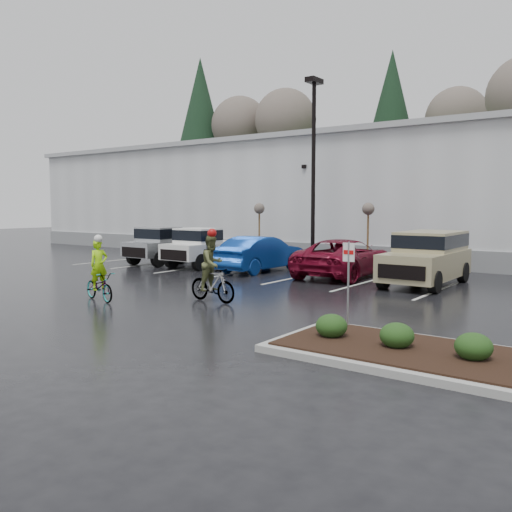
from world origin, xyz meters
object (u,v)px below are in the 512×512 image
Objects in this scene: sapling_mid at (368,212)px; car_blue at (261,254)px; suv_tan at (426,258)px; fire_lane_sign at (348,275)px; lamppost at (314,152)px; cyclist_hivis at (99,280)px; pickup_white at (210,247)px; sapling_west at (259,212)px; cyclist_olive at (212,275)px; pickup_silver at (171,245)px; car_red at (344,258)px.

sapling_mid is 5.68m from car_blue.
sapling_mid is 0.63× the size of suv_tan.
fire_lane_sign is 0.44× the size of car_blue.
cyclist_hivis is (-0.69, -12.46, -5.02)m from lamppost.
sapling_mid reaches higher than pickup_white.
sapling_west is 0.62× the size of pickup_white.
cyclist_hivis is at bearing 125.25° from cyclist_olive.
pickup_silver is 11.52m from cyclist_hivis.
sapling_mid is (6.50, 0.00, 0.00)m from sapling_west.
sapling_west is 0.62× the size of pickup_silver.
sapling_west is 14.01m from cyclist_hivis.
lamppost is at bearing -14.04° from sapling_west.
pickup_silver is at bearing 54.05° from cyclist_olive.
car_blue is (5.98, -0.14, -0.16)m from pickup_silver.
fire_lane_sign is (5.30, -12.80, -1.32)m from sapling_mid.
suv_tan is 2.39× the size of cyclist_hivis.
pickup_white reaches higher than car_blue.
pickup_silver is 1.02× the size of suv_tan.
car_red is 10.73m from cyclist_hivis.
cyclist_olive is (3.47, -7.50, 0.03)m from car_blue.
cyclist_olive is at bearing 83.20° from car_red.
lamppost is 1.85× the size of car_blue.
pickup_silver reaches higher than car_blue.
pickup_silver is at bearing 0.11° from car_blue.
sapling_west reaches higher than car_blue.
sapling_mid reaches higher than suv_tan.
fire_lane_sign reaches higher than pickup_white.
sapling_mid reaches higher than cyclist_olive.
cyclist_hivis is (3.31, -13.46, -2.06)m from sapling_west.
fire_lane_sign is at bearing 136.65° from car_blue.
cyclist_hivis is (-3.19, -13.46, -2.06)m from sapling_mid.
car_blue is (-1.05, -3.00, -4.86)m from lamppost.
lamppost is 1.77× the size of pickup_white.
cyclist_olive is at bearing 166.42° from fire_lane_sign.
car_blue is 8.27m from cyclist_olive.
pickup_white is (-4.39, -2.76, -4.71)m from lamppost.
cyclist_hivis is at bearing -175.58° from fire_lane_sign.
pickup_white is (-0.39, -3.76, -1.75)m from sapling_west.
car_blue is 0.86× the size of car_red.
sapling_west reaches higher than suv_tan.
sapling_mid is at bearing 28.63° from pickup_white.
sapling_mid is 0.62× the size of pickup_silver.
cyclist_olive is (-5.39, 1.30, -0.55)m from fire_lane_sign.
fire_lane_sign is 8.55m from cyclist_hivis.
suv_tan is 8.73m from cyclist_olive.
sapling_west is 1.50× the size of cyclist_hivis.
suv_tan is 2.18× the size of cyclist_olive.
cyclist_olive reaches higher than fire_lane_sign.
suv_tan is (4.16, -3.88, -1.70)m from sapling_mid.
pickup_silver is at bearing -128.24° from sapling_west.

